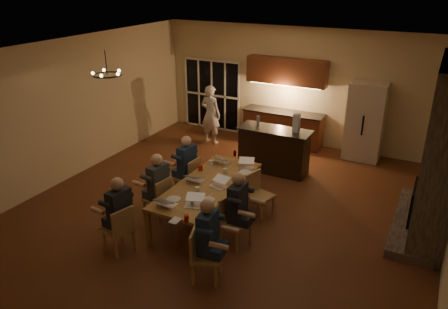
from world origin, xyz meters
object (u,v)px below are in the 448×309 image
chair_right_near (207,256)px  person_left_far (187,167)px  chair_right_mid (236,223)px  chandelier (107,75)px  chair_left_mid (157,198)px  bar_blender (296,123)px  chair_left_near (118,229)px  person_right_near (208,239)px  refrigerator (365,122)px  chair_left_far (187,177)px  mug_front (197,190)px  dining_table (209,201)px  laptop_f (246,163)px  plate_left (174,199)px  bar_bottle (258,121)px  person_right_mid (238,208)px  laptop_c (196,175)px  bar_island (274,150)px  chair_right_far (261,195)px  mug_back (211,162)px  can_silver (192,199)px  person_left_mid (159,187)px  standing_person (211,114)px  laptop_d (218,182)px  redcup_mid (200,168)px  redcup_near (186,218)px  mug_mid (225,171)px  person_left_near (120,214)px  laptop_a (167,199)px  laptop_e (223,157)px  plate_near (209,200)px  plate_far (245,172)px  can_cola (235,153)px

chair_right_near → person_left_far: person_left_far is taller
chair_right_mid → chandelier: bearing=101.3°
chair_left_mid → bar_blender: size_ratio=2.06×
chair_left_near → person_right_near: 1.73m
refrigerator → chair_left_far: (-2.94, -3.86, -0.55)m
chair_left_mid → mug_front: 0.94m
dining_table → laptop_f: 1.17m
dining_table → plate_left: (-0.25, -0.83, 0.38)m
dining_table → bar_bottle: bearing=92.9°
person_right_mid → laptop_c: person_right_mid is taller
bar_island → chair_right_far: 2.16m
mug_back → can_silver: can_silver is taller
person_left_mid → standing_person: 4.27m
dining_table → laptop_c: bearing=175.4°
chair_left_near → laptop_d: 2.02m
chair_left_far → redcup_mid: 0.57m
refrigerator → laptop_c: bearing=-118.1°
person_left_far → bar_blender: (1.68, 2.10, 0.61)m
plate_left → redcup_near: bearing=-41.3°
plate_left → laptop_d: bearing=59.7°
laptop_c → mug_mid: size_ratio=3.20×
standing_person → chair_left_mid: bearing=109.7°
person_left_near → person_left_far: size_ratio=1.00×
laptop_a → laptop_c: 1.05m
laptop_c → can_silver: 0.86m
dining_table → laptop_e: bearing=102.4°
standing_person → chair_right_far: bearing=137.5°
bar_island → redcup_mid: bearing=-109.0°
person_left_far → redcup_mid: bearing=78.7°
chair_right_mid → plate_near: size_ratio=3.78×
dining_table → chandelier: size_ratio=4.99×
chair_right_near → bar_blender: bar_blender is taller
standing_person → bar_bottle: standing_person is taller
laptop_d → plate_far: 0.83m
redcup_near → bar_blender: size_ratio=0.28×
chair_left_far → plate_far: 1.33m
laptop_f → plate_near: 1.57m
chair_left_mid → person_right_mid: (1.75, -0.03, 0.24)m
bar_island → refrigerator: bearing=46.1°
person_left_mid → mug_front: (0.82, 0.08, 0.11)m
person_right_mid → can_cola: size_ratio=11.50×
plate_left → chair_right_near: bearing=-35.9°
chandelier → mug_front: bearing=0.3°
chandelier → plate_far: (2.32, 1.17, -1.99)m
laptop_a → laptop_d: bearing=-110.4°
chandelier → redcup_near: bearing=-23.3°
chair_left_near → plate_far: chair_left_near is taller
mug_front → mug_mid: bearing=85.0°
person_right_near → person_right_mid: bearing=-7.0°
person_right_near → person_left_mid: (-1.69, 1.10, 0.00)m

